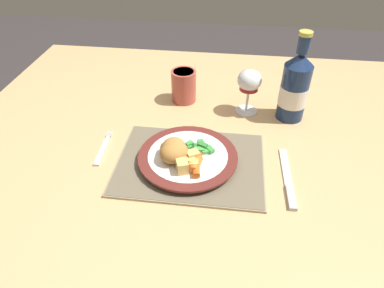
% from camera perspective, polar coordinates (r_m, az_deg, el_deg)
% --- Properties ---
extents(ground_plane, '(6.00, 6.00, 0.00)m').
position_cam_1_polar(ground_plane, '(1.49, 2.27, -22.12)').
color(ground_plane, '#383333').
extents(dining_table, '(1.40, 1.09, 0.74)m').
position_cam_1_polar(dining_table, '(0.97, 3.24, -2.43)').
color(dining_table, tan).
rests_on(dining_table, ground).
extents(placemat, '(0.35, 0.27, 0.01)m').
position_cam_1_polar(placemat, '(0.83, -0.26, -3.25)').
color(placemat, gray).
rests_on(placemat, dining_table).
extents(dinner_plate, '(0.24, 0.24, 0.02)m').
position_cam_1_polar(dinner_plate, '(0.83, -0.69, -2.28)').
color(dinner_plate, white).
rests_on(dinner_plate, placemat).
extents(breaded_croquettes, '(0.09, 0.10, 0.05)m').
position_cam_1_polar(breaded_croquettes, '(0.80, -3.12, -1.03)').
color(breaded_croquettes, '#B77F3D').
rests_on(breaded_croquettes, dinner_plate).
extents(green_beans_pile, '(0.08, 0.05, 0.02)m').
position_cam_1_polar(green_beans_pile, '(0.83, 1.23, -0.51)').
color(green_beans_pile, green).
rests_on(green_beans_pile, dinner_plate).
extents(glazed_carrots, '(0.03, 0.08, 0.02)m').
position_cam_1_polar(glazed_carrots, '(0.78, 0.70, -3.33)').
color(glazed_carrots, orange).
rests_on(glazed_carrots, dinner_plate).
extents(fork, '(0.02, 0.14, 0.01)m').
position_cam_1_polar(fork, '(0.90, -14.68, -0.98)').
color(fork, silver).
rests_on(fork, dining_table).
extents(table_knife, '(0.02, 0.20, 0.01)m').
position_cam_1_polar(table_knife, '(0.81, 15.76, -6.17)').
color(table_knife, silver).
rests_on(table_knife, dining_table).
extents(wine_glass, '(0.07, 0.07, 0.13)m').
position_cam_1_polar(wine_glass, '(0.98, 9.54, 10.05)').
color(wine_glass, silver).
rests_on(wine_glass, dining_table).
extents(bottle, '(0.08, 0.08, 0.25)m').
position_cam_1_polar(bottle, '(0.99, 16.74, 9.02)').
color(bottle, navy).
rests_on(bottle, dining_table).
extents(roast_potatoes, '(0.05, 0.07, 0.03)m').
position_cam_1_polar(roast_potatoes, '(0.78, -0.60, -3.03)').
color(roast_potatoes, '#E5BC66').
rests_on(roast_potatoes, dinner_plate).
extents(drinking_cup, '(0.07, 0.07, 0.10)m').
position_cam_1_polar(drinking_cup, '(1.05, -1.39, 9.74)').
color(drinking_cup, '#B24C42').
rests_on(drinking_cup, dining_table).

